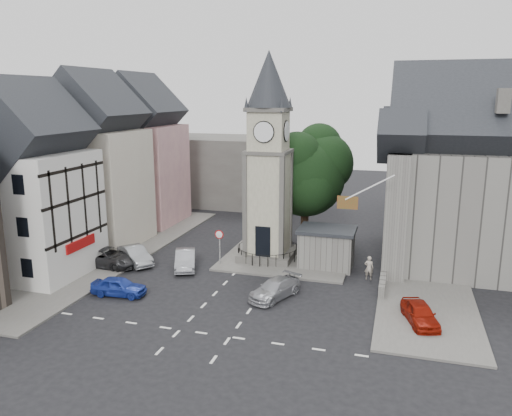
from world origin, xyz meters
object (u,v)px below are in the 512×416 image
(clock_tower, at_px, (268,159))
(car_west_blue, at_px, (119,286))
(pedestrian, at_px, (369,268))
(car_east_red, at_px, (420,313))
(stone_shelter, at_px, (327,247))

(clock_tower, bearing_deg, car_west_blue, -126.77)
(pedestrian, bearing_deg, clock_tower, -15.07)
(car_east_red, height_order, pedestrian, pedestrian)
(clock_tower, bearing_deg, car_east_red, -37.47)
(clock_tower, height_order, pedestrian, clock_tower)
(clock_tower, relative_size, car_east_red, 4.36)
(clock_tower, distance_m, pedestrian, 11.16)
(stone_shelter, distance_m, car_east_red, 10.72)
(stone_shelter, xyz_separation_m, car_east_red, (6.70, -8.32, -0.91))
(car_east_red, bearing_deg, stone_shelter, 112.14)
(clock_tower, xyz_separation_m, pedestrian, (8.15, -2.39, -7.24))
(stone_shelter, distance_m, car_west_blue, 15.60)
(clock_tower, height_order, car_east_red, clock_tower)
(clock_tower, distance_m, stone_shelter, 8.15)
(car_west_blue, distance_m, pedestrian, 17.42)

